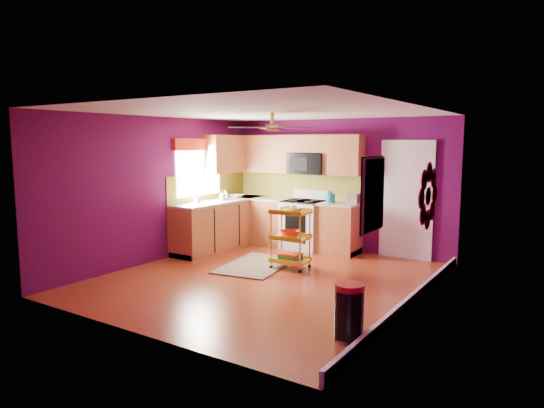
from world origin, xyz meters
The scene contains 18 objects.
ground centered at (0.00, 0.00, 0.00)m, with size 5.00×5.00×0.00m, color maroon.
room_envelope centered at (0.03, 0.00, 1.63)m, with size 4.54×5.04×2.52m.
lower_cabinets centered at (-1.35, 1.82, 0.43)m, with size 2.81×2.31×0.94m.
electric_range centered at (-0.55, 2.17, 0.48)m, with size 0.76×0.66×1.13m.
upper_cabinetry centered at (-1.24, 2.17, 1.80)m, with size 2.80×2.30×1.26m.
left_window centered at (-2.22, 1.05, 1.74)m, with size 0.08×1.35×1.08m.
panel_door centered at (1.35, 2.47, 1.02)m, with size 0.95×0.11×2.15m.
right_wall_art centered at (2.23, -0.34, 1.44)m, with size 0.04×2.74×1.04m.
ceiling_fan centered at (0.00, 0.20, 2.29)m, with size 1.01×1.01×0.26m.
shag_rug centered at (-0.57, 0.58, 0.01)m, with size 0.95×1.54×0.02m, color black.
rolling_cart centered at (0.01, 0.74, 0.55)m, with size 0.61×0.47×1.06m.
trash_can centered at (1.99, -1.39, 0.30)m, with size 0.38×0.38×0.60m.
teal_kettle centered at (0.00, 2.20, 1.02)m, with size 0.18×0.18×0.21m.
toaster centered at (0.40, 2.32, 1.03)m, with size 0.22×0.15×0.18m, color beige.
soap_bottle_a centered at (-1.87, 1.31, 1.04)m, with size 0.09×0.09×0.19m, color #EA3F72.
soap_bottle_b centered at (-1.95, 1.52, 1.03)m, with size 0.15×0.15×0.19m, color white.
counter_dish centered at (-1.95, 1.89, 0.97)m, with size 0.27×0.27×0.07m, color white.
counter_cup centered at (-2.03, 0.78, 0.99)m, with size 0.13×0.13×0.11m, color white.
Camera 1 is at (3.98, -5.93, 2.07)m, focal length 32.00 mm.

